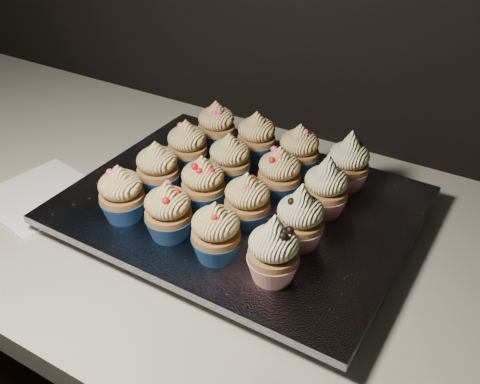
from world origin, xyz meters
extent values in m
cube|color=beige|center=(0.00, 1.70, 0.88)|extent=(2.44, 0.64, 0.04)
cube|color=white|center=(-0.33, 1.60, 0.90)|extent=(0.18, 0.18, 0.00)
cube|color=black|center=(-0.03, 1.71, 0.91)|extent=(0.45, 0.35, 0.02)
cube|color=silver|center=(-0.03, 1.71, 0.93)|extent=(0.49, 0.38, 0.01)
cone|color=navy|center=(-0.15, 1.59, 0.95)|extent=(0.06, 0.06, 0.03)
ellipsoid|color=#EFC778|center=(-0.15, 1.59, 0.99)|extent=(0.06, 0.06, 0.04)
cone|color=#EFC778|center=(-0.15, 1.59, 1.01)|extent=(0.03, 0.03, 0.02)
cone|color=navy|center=(-0.07, 1.59, 0.95)|extent=(0.06, 0.06, 0.03)
ellipsoid|color=#EFC778|center=(-0.07, 1.59, 0.99)|extent=(0.06, 0.06, 0.04)
cone|color=#EFC778|center=(-0.07, 1.59, 1.01)|extent=(0.03, 0.03, 0.02)
cone|color=navy|center=(0.01, 1.59, 0.95)|extent=(0.06, 0.06, 0.03)
ellipsoid|color=#EFC778|center=(0.01, 1.59, 0.99)|extent=(0.06, 0.06, 0.04)
cone|color=#EFC778|center=(0.01, 1.59, 1.01)|extent=(0.03, 0.03, 0.02)
cone|color=#A2161B|center=(0.09, 1.59, 0.95)|extent=(0.06, 0.06, 0.03)
ellipsoid|color=#F7EDAD|center=(0.09, 1.59, 0.99)|extent=(0.06, 0.06, 0.04)
cone|color=#F7EDAD|center=(0.09, 1.59, 1.02)|extent=(0.03, 0.03, 0.03)
cone|color=navy|center=(-0.14, 1.67, 0.95)|extent=(0.06, 0.06, 0.03)
ellipsoid|color=#EFC778|center=(-0.14, 1.67, 0.99)|extent=(0.06, 0.06, 0.04)
cone|color=#EFC778|center=(-0.14, 1.67, 1.01)|extent=(0.03, 0.03, 0.02)
cone|color=navy|center=(-0.06, 1.67, 0.95)|extent=(0.06, 0.06, 0.03)
ellipsoid|color=#EFC778|center=(-0.06, 1.67, 0.99)|extent=(0.06, 0.06, 0.04)
cone|color=#EFC778|center=(-0.06, 1.67, 1.01)|extent=(0.03, 0.03, 0.02)
cone|color=navy|center=(0.01, 1.67, 0.95)|extent=(0.06, 0.06, 0.03)
ellipsoid|color=#EFC778|center=(0.01, 1.67, 0.99)|extent=(0.06, 0.06, 0.04)
cone|color=#EFC778|center=(0.01, 1.67, 1.01)|extent=(0.03, 0.03, 0.02)
cone|color=#A2161B|center=(0.09, 1.67, 0.95)|extent=(0.06, 0.06, 0.03)
ellipsoid|color=#F7EDAD|center=(0.09, 1.67, 0.99)|extent=(0.06, 0.06, 0.04)
cone|color=#F7EDAD|center=(0.09, 1.67, 1.02)|extent=(0.03, 0.03, 0.03)
cone|color=navy|center=(-0.14, 1.75, 0.95)|extent=(0.06, 0.06, 0.03)
ellipsoid|color=#EFC778|center=(-0.14, 1.75, 0.99)|extent=(0.06, 0.06, 0.04)
cone|color=#EFC778|center=(-0.14, 1.75, 1.01)|extent=(0.03, 0.03, 0.02)
cone|color=navy|center=(-0.07, 1.75, 0.95)|extent=(0.06, 0.06, 0.03)
ellipsoid|color=#EFC778|center=(-0.07, 1.75, 0.99)|extent=(0.06, 0.06, 0.04)
cone|color=#EFC778|center=(-0.07, 1.75, 1.01)|extent=(0.03, 0.03, 0.02)
cone|color=navy|center=(0.02, 1.75, 0.95)|extent=(0.06, 0.06, 0.03)
ellipsoid|color=#EFC778|center=(0.02, 1.75, 0.99)|extent=(0.06, 0.06, 0.04)
cone|color=#EFC778|center=(0.02, 1.75, 1.01)|extent=(0.03, 0.03, 0.02)
cone|color=#A2161B|center=(0.09, 1.75, 0.95)|extent=(0.06, 0.06, 0.03)
ellipsoid|color=#F7EDAD|center=(0.09, 1.75, 0.99)|extent=(0.06, 0.06, 0.04)
cone|color=#F7EDAD|center=(0.09, 1.75, 1.02)|extent=(0.03, 0.03, 0.03)
cone|color=navy|center=(-0.14, 1.83, 0.95)|extent=(0.06, 0.06, 0.03)
ellipsoid|color=#EFC778|center=(-0.14, 1.83, 0.99)|extent=(0.06, 0.06, 0.04)
cone|color=#EFC778|center=(-0.14, 1.83, 1.01)|extent=(0.03, 0.03, 0.02)
cone|color=navy|center=(-0.07, 1.83, 0.95)|extent=(0.06, 0.06, 0.03)
ellipsoid|color=#EFC778|center=(-0.07, 1.83, 0.99)|extent=(0.06, 0.06, 0.04)
cone|color=#EFC778|center=(-0.07, 1.83, 1.01)|extent=(0.03, 0.03, 0.02)
cone|color=navy|center=(0.01, 1.82, 0.95)|extent=(0.06, 0.06, 0.03)
ellipsoid|color=#EFC778|center=(0.01, 1.82, 0.99)|extent=(0.06, 0.06, 0.04)
cone|color=#EFC778|center=(0.01, 1.82, 1.01)|extent=(0.03, 0.03, 0.02)
cone|color=#A2161B|center=(0.09, 1.83, 0.95)|extent=(0.06, 0.06, 0.03)
ellipsoid|color=#F7EDAD|center=(0.09, 1.83, 0.99)|extent=(0.06, 0.06, 0.04)
cone|color=#F7EDAD|center=(0.09, 1.83, 1.02)|extent=(0.03, 0.03, 0.03)
camera|label=1|loc=(0.30, 1.16, 1.39)|focal=40.00mm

